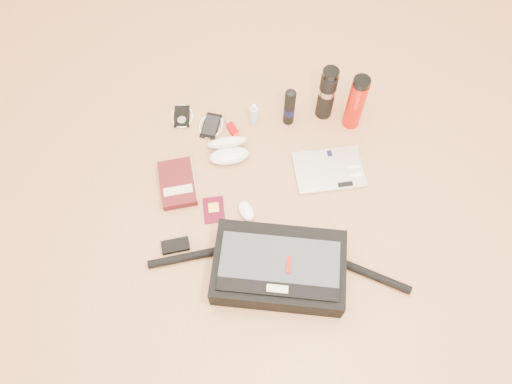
% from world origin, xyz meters
% --- Properties ---
extents(ground, '(4.00, 4.00, 0.00)m').
position_xyz_m(ground, '(0.00, 0.00, 0.00)').
color(ground, '#AE7548').
rests_on(ground, ground).
extents(messenger_bag, '(0.99, 0.37, 0.14)m').
position_xyz_m(messenger_bag, '(0.02, -0.24, 0.06)').
color(messenger_bag, black).
rests_on(messenger_bag, ground).
extents(laptop, '(0.30, 0.22, 0.03)m').
position_xyz_m(laptop, '(0.26, 0.19, 0.01)').
color(laptop, silver).
rests_on(laptop, ground).
extents(book, '(0.17, 0.23, 0.04)m').
position_xyz_m(book, '(-0.37, 0.15, 0.02)').
color(book, '#450E11').
rests_on(book, ground).
extents(passport, '(0.09, 0.12, 0.01)m').
position_xyz_m(passport, '(-0.22, 0.03, 0.00)').
color(passport, '#440513').
rests_on(passport, ground).
extents(mouse, '(0.08, 0.11, 0.03)m').
position_xyz_m(mouse, '(-0.09, 0.02, 0.02)').
color(mouse, white).
rests_on(mouse, ground).
extents(sunglasses_case, '(0.19, 0.16, 0.10)m').
position_xyz_m(sunglasses_case, '(-0.16, 0.30, 0.03)').
color(sunglasses_case, silver).
rests_on(sunglasses_case, ground).
extents(ipod, '(0.10, 0.11, 0.01)m').
position_xyz_m(ipod, '(-0.36, 0.50, 0.01)').
color(ipod, black).
rests_on(ipod, ground).
extents(phone, '(0.13, 0.14, 0.01)m').
position_xyz_m(phone, '(-0.23, 0.44, 0.01)').
color(phone, black).
rests_on(phone, ground).
extents(inhaler, '(0.06, 0.11, 0.03)m').
position_xyz_m(inhaler, '(-0.14, 0.42, 0.01)').
color(inhaler, '#9D0106').
rests_on(inhaler, ground).
extents(spray_bottle, '(0.04, 0.04, 0.12)m').
position_xyz_m(spray_bottle, '(-0.04, 0.46, 0.05)').
color(spray_bottle, '#B4DDED').
rests_on(spray_bottle, ground).
extents(aerosol_can, '(0.05, 0.05, 0.20)m').
position_xyz_m(aerosol_can, '(0.11, 0.45, 0.10)').
color(aerosol_can, black).
rests_on(aerosol_can, ground).
extents(thermos_black, '(0.09, 0.09, 0.28)m').
position_xyz_m(thermos_black, '(0.27, 0.49, 0.14)').
color(thermos_black, black).
rests_on(thermos_black, ground).
extents(thermos_red, '(0.10, 0.10, 0.29)m').
position_xyz_m(thermos_red, '(0.39, 0.43, 0.14)').
color(thermos_red, '#BB1207').
rests_on(thermos_red, ground).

